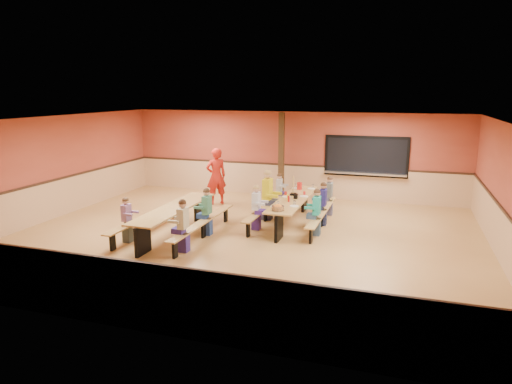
% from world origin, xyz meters
% --- Properties ---
extents(ground, '(12.00, 12.00, 0.00)m').
position_xyz_m(ground, '(0.00, 0.00, 0.00)').
color(ground, '#9C6F3B').
rests_on(ground, ground).
extents(room_envelope, '(12.04, 10.04, 3.02)m').
position_xyz_m(room_envelope, '(0.00, 0.00, 0.69)').
color(room_envelope, '#9B402D').
rests_on(room_envelope, ground).
extents(kitchen_pass_through, '(2.78, 0.28, 1.38)m').
position_xyz_m(kitchen_pass_through, '(2.60, 4.96, 1.49)').
color(kitchen_pass_through, black).
rests_on(kitchen_pass_through, ground).
extents(structural_post, '(0.18, 0.18, 3.00)m').
position_xyz_m(structural_post, '(-0.20, 4.40, 1.50)').
color(structural_post, '#322110').
rests_on(structural_post, ground).
extents(cafeteria_table_main, '(1.91, 3.70, 0.74)m').
position_xyz_m(cafeteria_table_main, '(0.91, 1.58, 0.53)').
color(cafeteria_table_main, '#AD8544').
rests_on(cafeteria_table_main, ground).
extents(cafeteria_table_second, '(1.91, 3.70, 0.74)m').
position_xyz_m(cafeteria_table_second, '(-1.81, -0.38, 0.53)').
color(cafeteria_table_second, '#AD8544').
rests_on(cafeteria_table_second, ground).
extents(seated_child_white_left, '(0.37, 0.31, 1.22)m').
position_xyz_m(seated_child_white_left, '(0.09, 0.71, 0.61)').
color(seated_child_white_left, silver).
rests_on(seated_child_white_left, ground).
extents(seated_adult_yellow, '(0.49, 0.40, 1.45)m').
position_xyz_m(seated_adult_yellow, '(0.09, 1.77, 0.72)').
color(seated_adult_yellow, yellow).
rests_on(seated_adult_yellow, ground).
extents(seated_child_grey_left, '(0.33, 0.27, 1.13)m').
position_xyz_m(seated_child_grey_left, '(0.09, 3.10, 0.56)').
color(seated_child_grey_left, '#B3B3B3').
rests_on(seated_child_grey_left, ground).
extents(seated_child_teal_right, '(0.38, 0.31, 1.22)m').
position_xyz_m(seated_child_teal_right, '(1.74, 0.72, 0.61)').
color(seated_child_teal_right, teal).
rests_on(seated_child_teal_right, ground).
extents(seated_child_navy_right, '(0.37, 0.30, 1.21)m').
position_xyz_m(seated_child_navy_right, '(1.74, 1.69, 0.61)').
color(seated_child_navy_right, navy).
rests_on(seated_child_navy_right, ground).
extents(seated_child_char_right, '(0.35, 0.29, 1.18)m').
position_xyz_m(seated_child_char_right, '(1.74, 2.82, 0.59)').
color(seated_child_char_right, '#51585C').
rests_on(seated_child_char_right, ground).
extents(seated_child_purple_sec, '(0.33, 0.27, 1.14)m').
position_xyz_m(seated_child_purple_sec, '(-2.64, -1.31, 0.57)').
color(seated_child_purple_sec, '#8F6598').
rests_on(seated_child_purple_sec, ground).
extents(seated_child_green_sec, '(0.38, 0.31, 1.23)m').
position_xyz_m(seated_child_green_sec, '(-0.99, -0.14, 0.62)').
color(seated_child_green_sec, '#3C7D60').
rests_on(seated_child_green_sec, ground).
extents(seated_child_tan_sec, '(0.39, 0.32, 1.25)m').
position_xyz_m(seated_child_tan_sec, '(-0.99, -1.49, 0.62)').
color(seated_child_tan_sec, '#C0BB98').
rests_on(seated_child_tan_sec, ground).
extents(standing_woman, '(0.81, 0.79, 1.88)m').
position_xyz_m(standing_woman, '(-2.06, 3.04, 0.94)').
color(standing_woman, red).
rests_on(standing_woman, ground).
extents(punch_pitcher, '(0.16, 0.16, 0.22)m').
position_xyz_m(punch_pitcher, '(0.82, 2.78, 0.85)').
color(punch_pitcher, red).
rests_on(punch_pitcher, cafeteria_table_main).
extents(chip_bowl, '(0.32, 0.32, 0.15)m').
position_xyz_m(chip_bowl, '(0.85, 0.14, 0.81)').
color(chip_bowl, orange).
rests_on(chip_bowl, cafeteria_table_main).
extents(napkin_dispenser, '(0.10, 0.14, 0.13)m').
position_xyz_m(napkin_dispenser, '(0.99, 1.57, 0.80)').
color(napkin_dispenser, black).
rests_on(napkin_dispenser, cafeteria_table_main).
extents(condiment_mustard, '(0.06, 0.06, 0.17)m').
position_xyz_m(condiment_mustard, '(0.82, 1.28, 0.82)').
color(condiment_mustard, yellow).
rests_on(condiment_mustard, cafeteria_table_main).
extents(condiment_ketchup, '(0.06, 0.06, 0.17)m').
position_xyz_m(condiment_ketchup, '(0.89, 1.12, 0.82)').
color(condiment_ketchup, '#B2140F').
rests_on(condiment_ketchup, cafeteria_table_main).
extents(table_paddle, '(0.16, 0.16, 0.56)m').
position_xyz_m(table_paddle, '(0.82, 1.95, 0.88)').
color(table_paddle, black).
rests_on(table_paddle, cafeteria_table_main).
extents(place_settings, '(0.65, 3.30, 0.11)m').
position_xyz_m(place_settings, '(0.91, 1.58, 0.80)').
color(place_settings, beige).
rests_on(place_settings, cafeteria_table_main).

